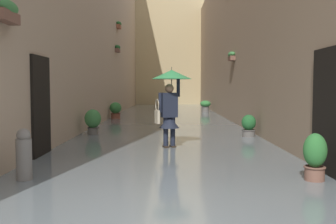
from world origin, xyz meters
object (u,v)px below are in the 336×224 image
object	(u,v)px
potted_plant_mid_left	(315,158)
potted_plant_far_left	(205,105)
person_wading	(170,93)
potted_plant_near_left	(249,126)
mooring_bollard	(24,156)
potted_plant_near_right	(116,110)
potted_plant_far_right	(93,121)

from	to	relation	value
potted_plant_mid_left	potted_plant_far_left	distance (m)	16.88
person_wading	potted_plant_near_left	distance (m)	3.22
potted_plant_mid_left	mooring_bollard	bearing A→B (deg)	-0.46
potted_plant_mid_left	mooring_bollard	distance (m)	4.59
potted_plant_mid_left	potted_plant_near_left	distance (m)	5.39
potted_plant_near_left	potted_plant_near_right	size ratio (longest dim) A/B	0.87
potted_plant_near_left	potted_plant_far_left	xyz separation A→B (m)	(0.19, -11.49, 0.07)
person_wading	potted_plant_near_left	size ratio (longest dim) A/B	2.80
potted_plant_far_right	mooring_bollard	size ratio (longest dim) A/B	0.95
person_wading	potted_plant_far_right	bearing A→B (deg)	-47.20
potted_plant_mid_left	potted_plant_far_left	bearing A→B (deg)	-89.61
potted_plant_near_right	mooring_bollard	size ratio (longest dim) A/B	0.94
potted_plant_mid_left	potted_plant_near_left	world-z (taller)	potted_plant_mid_left
potted_plant_mid_left	potted_plant_near_left	bearing A→B (deg)	-90.77
potted_plant_mid_left	potted_plant_near_right	bearing A→B (deg)	-68.30
person_wading	potted_plant_far_left	size ratio (longest dim) A/B	2.73
person_wading	potted_plant_far_left	world-z (taller)	person_wading
potted_plant_far_right	potted_plant_near_right	xyz separation A→B (m)	(0.10, -5.96, -0.03)
potted_plant_far_right	potted_plant_near_right	bearing A→B (deg)	-89.02
potted_plant_near_left	potted_plant_near_right	bearing A→B (deg)	-53.67
potted_plant_near_right	potted_plant_far_left	distance (m)	6.77
potted_plant_far_right	potted_plant_mid_left	distance (m)	7.60
person_wading	potted_plant_near_left	xyz separation A→B (m)	(-2.33, -1.98, -1.02)
potted_plant_near_left	potted_plant_far_left	bearing A→B (deg)	-89.07
potted_plant_far_right	potted_plant_near_right	world-z (taller)	potted_plant_far_right
person_wading	potted_plant_mid_left	bearing A→B (deg)	123.48
potted_plant_far_left	mooring_bollard	bearing A→B (deg)	75.13
potted_plant_mid_left	mooring_bollard	xyz separation A→B (m)	(4.59, -0.04, 0.01)
potted_plant_far_right	potted_plant_mid_left	xyz separation A→B (m)	(-4.66, 6.01, -0.05)
potted_plant_far_left	mooring_bollard	size ratio (longest dim) A/B	0.84
potted_plant_far_right	potted_plant_far_left	bearing A→B (deg)	-112.68
potted_plant_near_left	potted_plant_near_right	world-z (taller)	potted_plant_near_right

